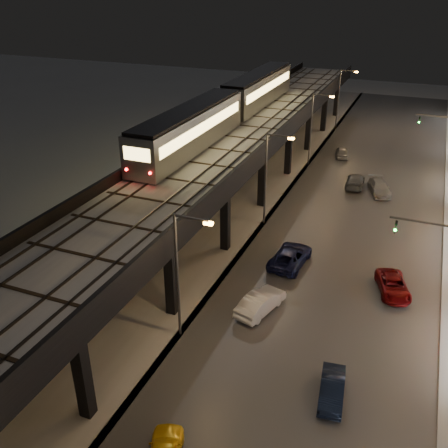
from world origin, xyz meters
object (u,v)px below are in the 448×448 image
(car_near_white, at_px, (261,303))
(car_onc_white, at_px, (379,188))
(subway_train, at_px, (229,105))
(car_mid_dark, at_px, (355,181))
(car_far_white, at_px, (342,152))
(car_mid_silver, at_px, (290,257))
(car_onc_dark, at_px, (393,286))
(car_onc_silver, at_px, (332,390))

(car_near_white, distance_m, car_onc_white, 25.94)
(subway_train, distance_m, car_mid_dark, 16.64)
(subway_train, relative_size, car_far_white, 10.13)
(car_mid_silver, relative_size, car_onc_white, 1.16)
(car_mid_silver, distance_m, car_mid_dark, 19.40)
(car_onc_dark, bearing_deg, car_onc_silver, -117.41)
(car_mid_silver, bearing_deg, subway_train, -49.11)
(car_onc_silver, relative_size, car_onc_dark, 0.86)
(subway_train, relative_size, car_near_white, 8.70)
(car_onc_dark, relative_size, car_onc_white, 0.96)
(car_mid_dark, distance_m, car_onc_silver, 32.85)
(subway_train, distance_m, car_onc_dark, 28.36)
(car_far_white, height_order, car_onc_white, car_onc_white)
(car_mid_dark, distance_m, car_onc_white, 2.94)
(car_near_white, bearing_deg, car_far_white, -73.75)
(car_onc_silver, bearing_deg, car_near_white, 128.20)
(car_mid_dark, bearing_deg, car_mid_silver, 80.54)
(car_mid_silver, height_order, car_onc_silver, car_mid_silver)
(subway_train, distance_m, car_onc_white, 19.01)
(car_near_white, distance_m, car_onc_silver, 8.90)
(car_far_white, bearing_deg, car_onc_white, 108.23)
(car_mid_dark, height_order, car_far_white, car_mid_dark)
(car_mid_dark, xyz_separation_m, car_onc_silver, (3.85, -32.62, -0.06))
(car_onc_dark, distance_m, car_onc_white, 19.69)
(car_far_white, height_order, car_onc_dark, car_far_white)
(subway_train, relative_size, car_mid_silver, 7.39)
(car_mid_dark, bearing_deg, car_near_white, 81.85)
(car_far_white, relative_size, car_onc_silver, 1.03)
(subway_train, height_order, car_onc_dark, subway_train)
(car_near_white, relative_size, car_onc_silver, 1.20)
(car_far_white, bearing_deg, car_onc_silver, 88.64)
(subway_train, bearing_deg, car_onc_white, 5.00)
(car_onc_silver, bearing_deg, car_mid_dark, 89.51)
(car_far_white, bearing_deg, car_onc_dark, 96.23)
(car_onc_dark, height_order, car_onc_white, car_onc_white)
(car_far_white, bearing_deg, car_mid_dark, 97.36)
(subway_train, distance_m, car_near_white, 27.84)
(car_onc_silver, bearing_deg, car_far_white, 92.24)
(car_onc_silver, xyz_separation_m, car_onc_dark, (2.19, 12.23, -0.01))
(car_near_white, height_order, car_onc_white, car_near_white)
(car_mid_dark, height_order, car_onc_dark, car_mid_dark)
(car_mid_dark, relative_size, car_onc_silver, 1.24)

